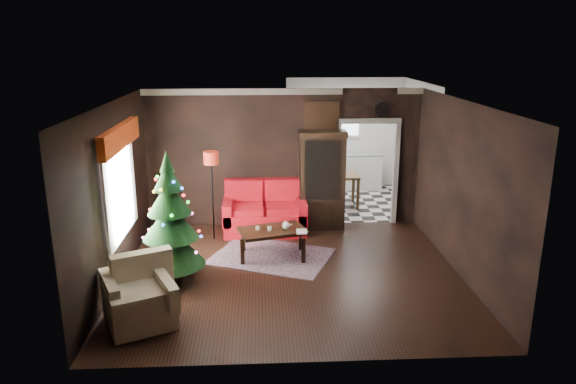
{
  "coord_description": "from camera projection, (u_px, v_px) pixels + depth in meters",
  "views": [
    {
      "loc": [
        -0.48,
        -8.08,
        3.71
      ],
      "look_at": [
        0.0,
        0.9,
        1.15
      ],
      "focal_mm": 33.42,
      "sensor_mm": 36.0,
      "label": 1
    }
  ],
  "objects": [
    {
      "name": "teapot",
      "position": [
        286.0,
        225.0,
        9.33
      ],
      "size": [
        0.17,
        0.17,
        0.15
      ],
      "primitive_type": null,
      "rotation": [
        0.0,
        0.0,
        0.14
      ],
      "color": "white",
      "rests_on": "coffee_table"
    },
    {
      "name": "christmas_tree",
      "position": [
        170.0,
        218.0,
        8.3
      ],
      "size": [
        1.33,
        1.33,
        1.98
      ],
      "primitive_type": null,
      "rotation": [
        0.0,
        0.0,
        0.35
      ],
      "color": "black",
      "rests_on": "ground"
    },
    {
      "name": "kitchen_counter",
      "position": [
        345.0,
        171.0,
        13.76
      ],
      "size": [
        1.8,
        0.6,
        0.9
      ],
      "primitive_type": "cube",
      "color": "white",
      "rests_on": "ground"
    },
    {
      "name": "floor_lamp",
      "position": [
        213.0,
        198.0,
        10.13
      ],
      "size": [
        0.37,
        0.37,
        1.78
      ],
      "primitive_type": null,
      "rotation": [
        0.0,
        0.0,
        0.3
      ],
      "color": "black",
      "rests_on": "ground"
    },
    {
      "name": "rug",
      "position": [
        271.0,
        256.0,
        9.51
      ],
      "size": [
        2.39,
        2.1,
        0.01
      ],
      "primitive_type": "cube",
      "rotation": [
        0.0,
        0.0,
        -0.4
      ],
      "color": "#32242D",
      "rests_on": "ground"
    },
    {
      "name": "doorway",
      "position": [
        366.0,
        174.0,
        11.0
      ],
      "size": [
        1.1,
        0.1,
        2.1
      ],
      "primitive_type": null,
      "color": "silver",
      "rests_on": "ground"
    },
    {
      "name": "valance",
      "position": [
        120.0,
        137.0,
        8.23
      ],
      "size": [
        0.12,
        2.1,
        0.35
      ],
      "primitive_type": "cube",
      "color": "#9C2D0C",
      "rests_on": "wall_left"
    },
    {
      "name": "wall_front",
      "position": [
        304.0,
        253.0,
        6.01
      ],
      "size": [
        5.5,
        0.0,
        5.5
      ],
      "primitive_type": "plane",
      "rotation": [
        -1.57,
        0.0,
        0.0
      ],
      "color": "black",
      "rests_on": "ground"
    },
    {
      "name": "left_window",
      "position": [
        119.0,
        188.0,
        8.45
      ],
      "size": [
        0.05,
        1.6,
        1.4
      ],
      "primitive_type": "cube",
      "color": "white",
      "rests_on": "wall_left"
    },
    {
      "name": "wall_left",
      "position": [
        114.0,
        195.0,
        8.27
      ],
      "size": [
        0.0,
        5.5,
        5.5
      ],
      "primitive_type": "plane",
      "rotation": [
        1.57,
        0.0,
        1.57
      ],
      "color": "black",
      "rests_on": "ground"
    },
    {
      "name": "wall_back",
      "position": [
        284.0,
        158.0,
        10.82
      ],
      "size": [
        5.5,
        0.0,
        5.5
      ],
      "primitive_type": "plane",
      "rotation": [
        1.57,
        0.0,
        0.0
      ],
      "color": "black",
      "rests_on": "ground"
    },
    {
      "name": "painting",
      "position": [
        322.0,
        116.0,
        10.58
      ],
      "size": [
        0.62,
        0.05,
        0.52
      ],
      "primitive_type": "cube",
      "color": "#A5794C",
      "rests_on": "wall_back"
    },
    {
      "name": "coffee_table",
      "position": [
        273.0,
        243.0,
        9.43
      ],
      "size": [
        1.28,
        0.96,
        0.51
      ],
      "primitive_type": null,
      "rotation": [
        0.0,
        0.0,
        0.28
      ],
      "color": "black",
      "rests_on": "rug"
    },
    {
      "name": "wall_clock",
      "position": [
        382.0,
        109.0,
        10.6
      ],
      "size": [
        0.32,
        0.32,
        0.06
      ],
      "primitive_type": "cylinder",
      "color": "white",
      "rests_on": "wall_back"
    },
    {
      "name": "book",
      "position": [
        296.0,
        225.0,
        9.18
      ],
      "size": [
        0.19,
        0.03,
        0.25
      ],
      "primitive_type": "imported",
      "rotation": [
        0.0,
        0.0,
        -0.06
      ],
      "color": "tan",
      "rests_on": "coffee_table"
    },
    {
      "name": "loveseat",
      "position": [
        265.0,
        208.0,
        10.61
      ],
      "size": [
        1.7,
        0.9,
        1.0
      ],
      "primitive_type": null,
      "color": "maroon",
      "rests_on": "ground"
    },
    {
      "name": "cup_a",
      "position": [
        258.0,
        228.0,
        9.32
      ],
      "size": [
        0.09,
        0.09,
        0.06
      ],
      "primitive_type": "cylinder",
      "rotation": [
        0.0,
        0.0,
        0.37
      ],
      "color": "white",
      "rests_on": "coffee_table"
    },
    {
      "name": "wall_right",
      "position": [
        463.0,
        190.0,
        8.56
      ],
      "size": [
        0.0,
        5.5,
        5.5
      ],
      "primitive_type": "plane",
      "rotation": [
        1.57,
        0.0,
        -1.57
      ],
      "color": "black",
      "rests_on": "ground"
    },
    {
      "name": "armchair",
      "position": [
        138.0,
        293.0,
        7.14
      ],
      "size": [
        1.17,
        1.17,
        0.9
      ],
      "primitive_type": null,
      "rotation": [
        0.0,
        0.0,
        0.44
      ],
      "color": "#C7BC83",
      "rests_on": "ground"
    },
    {
      "name": "kitchen_floor",
      "position": [
        352.0,
        202.0,
        12.73
      ],
      "size": [
        3.0,
        3.0,
        0.0
      ],
      "primitive_type": "plane",
      "color": "silver",
      "rests_on": "ground"
    },
    {
      "name": "curio_cabinet",
      "position": [
        322.0,
        182.0,
        10.76
      ],
      "size": [
        0.9,
        0.45,
        1.9
      ],
      "primitive_type": null,
      "color": "black",
      "rests_on": "ground"
    },
    {
      "name": "cup_b",
      "position": [
        269.0,
        229.0,
        9.29
      ],
      "size": [
        0.1,
        0.1,
        0.07
      ],
      "primitive_type": "cylinder",
      "rotation": [
        0.0,
        0.0,
        -0.32
      ],
      "color": "white",
      "rests_on": "coffee_table"
    },
    {
      "name": "kitchen_table",
      "position": [
        342.0,
        190.0,
        12.32
      ],
      "size": [
        0.7,
        0.7,
        0.75
      ],
      "primitive_type": null,
      "color": "brown",
      "rests_on": "ground"
    },
    {
      "name": "floor",
      "position": [
        291.0,
        274.0,
        8.8
      ],
      "size": [
        5.5,
        5.5,
        0.0
      ],
      "primitive_type": "plane",
      "color": "black",
      "rests_on": "ground"
    },
    {
      "name": "ceiling",
      "position": [
        291.0,
        103.0,
        8.03
      ],
      "size": [
        5.5,
        5.5,
        0.0
      ],
      "primitive_type": "plane",
      "rotation": [
        3.14,
        0.0,
        0.0
      ],
      "color": "white",
      "rests_on": "ground"
    },
    {
      "name": "kitchen_window",
      "position": [
        345.0,
        122.0,
        13.65
      ],
      "size": [
        0.7,
        0.06,
        0.7
      ],
      "primitive_type": "cube",
      "color": "white",
      "rests_on": "ground"
    }
  ]
}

